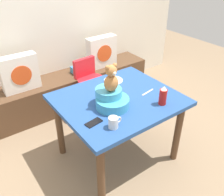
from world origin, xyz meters
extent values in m
plane|color=#8C7256|center=(0.00, 0.00, 0.00)|extent=(8.00, 8.00, 0.00)
cube|color=silver|center=(0.00, 1.50, 1.30)|extent=(4.40, 0.10, 2.60)
cube|color=brown|center=(0.00, 1.23, 0.23)|extent=(2.60, 0.44, 0.46)
cube|color=white|center=(-0.56, 1.21, 0.68)|extent=(0.44, 0.14, 0.44)
cylinder|color=#D84C1E|center=(-0.56, 1.14, 0.68)|extent=(0.24, 0.01, 0.24)
cube|color=white|center=(0.62, 1.21, 0.68)|extent=(0.44, 0.14, 0.44)
cylinder|color=#D84C1E|center=(0.62, 1.14, 0.68)|extent=(0.24, 0.01, 0.24)
cube|color=teal|center=(0.25, 1.23, 0.50)|extent=(0.20, 0.14, 0.09)
cube|color=#264C8C|center=(0.00, 0.00, 0.72)|extent=(1.12, 0.97, 0.04)
cylinder|color=brown|center=(-0.47, -0.39, 0.35)|extent=(0.07, 0.07, 0.70)
cylinder|color=brown|center=(0.47, -0.39, 0.35)|extent=(0.07, 0.07, 0.70)
cylinder|color=brown|center=(-0.47, 0.39, 0.35)|extent=(0.07, 0.07, 0.70)
cylinder|color=brown|center=(0.47, 0.39, 0.35)|extent=(0.07, 0.07, 0.70)
cylinder|color=red|center=(0.18, 0.78, 0.51)|extent=(0.34, 0.34, 0.10)
cube|color=red|center=(0.16, 0.92, 0.67)|extent=(0.30, 0.08, 0.24)
cube|color=white|center=(0.19, 0.60, 0.58)|extent=(0.32, 0.23, 0.02)
cylinder|color=silver|center=(0.04, 0.64, 0.23)|extent=(0.03, 0.03, 0.46)
cylinder|color=silver|center=(0.32, 0.64, 0.23)|extent=(0.03, 0.03, 0.46)
cylinder|color=silver|center=(0.04, 0.92, 0.23)|extent=(0.03, 0.03, 0.46)
cylinder|color=silver|center=(0.32, 0.92, 0.23)|extent=(0.03, 0.03, 0.46)
cylinder|color=#3F9CC1|center=(-0.13, -0.09, 0.79)|extent=(0.30, 0.30, 0.09)
cylinder|color=#3F9CC1|center=(-0.13, -0.03, 0.86)|extent=(0.24, 0.24, 0.07)
ellipsoid|color=#B4753E|center=(-0.13, -0.07, 0.97)|extent=(0.13, 0.11, 0.15)
sphere|color=#B4753E|center=(-0.13, -0.07, 1.09)|extent=(0.10, 0.10, 0.10)
sphere|color=beige|center=(-0.13, -0.11, 1.08)|extent=(0.04, 0.04, 0.04)
sphere|color=#B4753E|center=(-0.17, -0.07, 1.13)|extent=(0.04, 0.04, 0.04)
sphere|color=#B4753E|center=(-0.10, -0.07, 1.13)|extent=(0.04, 0.04, 0.04)
cylinder|color=red|center=(0.26, -0.32, 0.81)|extent=(0.07, 0.07, 0.15)
cone|color=white|center=(0.26, -0.32, 0.91)|extent=(0.06, 0.06, 0.03)
cylinder|color=silver|center=(-0.30, -0.33, 0.79)|extent=(0.08, 0.08, 0.09)
torus|color=silver|center=(-0.25, -0.33, 0.79)|extent=(0.06, 0.01, 0.06)
cylinder|color=white|center=(0.17, 0.31, 0.75)|extent=(0.20, 0.20, 0.01)
cube|color=black|center=(-0.40, -0.19, 0.74)|extent=(0.15, 0.09, 0.01)
cube|color=silver|center=(0.30, -0.09, 0.74)|extent=(0.17, 0.05, 0.01)
camera|label=1|loc=(-1.21, -1.57, 1.97)|focal=39.28mm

